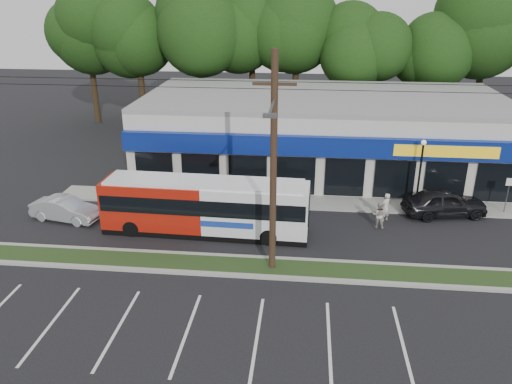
{
  "coord_description": "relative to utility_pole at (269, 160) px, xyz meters",
  "views": [
    {
      "loc": [
        4.34,
        -19.23,
        12.14
      ],
      "look_at": [
        1.83,
        5.0,
        2.22
      ],
      "focal_mm": 35.0,
      "sensor_mm": 36.0,
      "label": 1
    }
  ],
  "objects": [
    {
      "name": "lamp_post",
      "position": [
        8.17,
        7.87,
        -2.74
      ],
      "size": [
        0.3,
        0.3,
        4.25
      ],
      "color": "black",
      "rests_on": "ground"
    },
    {
      "name": "sign_post",
      "position": [
        13.17,
        7.65,
        -3.86
      ],
      "size": [
        0.45,
        0.1,
        2.23
      ],
      "color": "#59595E",
      "rests_on": "ground"
    },
    {
      "name": "pedestrian_a",
      "position": [
        6.11,
        6.0,
        -4.59
      ],
      "size": [
        0.71,
        0.69,
        1.65
      ],
      "primitive_type": "imported",
      "rotation": [
        0.0,
        0.0,
        3.86
      ],
      "color": "silver",
      "rests_on": "ground"
    },
    {
      "name": "metrobus",
      "position": [
        -3.64,
        3.57,
        -3.86
      ],
      "size": [
        11.01,
        2.66,
        2.94
      ],
      "rotation": [
        0.0,
        0.0,
        -0.03
      ],
      "color": "#AA190D",
      "rests_on": "ground"
    },
    {
      "name": "grass_strip",
      "position": [
        -2.83,
        0.07,
        -5.35
      ],
      "size": [
        40.0,
        1.6,
        0.12
      ],
      "primitive_type": "cube",
      "color": "#203114",
      "rests_on": "ground"
    },
    {
      "name": "utility_pole",
      "position": [
        0.0,
        0.0,
        0.0
      ],
      "size": [
        50.0,
        2.77,
        10.0
      ],
      "color": "black",
      "rests_on": "ground"
    },
    {
      "name": "strip_mall",
      "position": [
        2.67,
        14.99,
        -2.76
      ],
      "size": [
        25.0,
        12.55,
        5.3
      ],
      "color": "#BBB7AD",
      "rests_on": "ground"
    },
    {
      "name": "car_silver",
      "position": [
        -11.83,
        4.26,
        -4.76
      ],
      "size": [
        4.17,
        2.13,
        1.31
      ],
      "primitive_type": "imported",
      "rotation": [
        0.0,
        0.0,
        1.38
      ],
      "color": "#A7ABAF",
      "rests_on": "ground"
    },
    {
      "name": "curb_south",
      "position": [
        -2.83,
        -0.78,
        -5.34
      ],
      "size": [
        40.0,
        0.25,
        0.14
      ],
      "primitive_type": "cube",
      "color": "#9E9E93",
      "rests_on": "ground"
    },
    {
      "name": "sidewalk",
      "position": [
        2.17,
        8.07,
        -5.36
      ],
      "size": [
        32.0,
        2.2,
        0.1
      ],
      "primitive_type": "cube",
      "color": "#9E9E93",
      "rests_on": "ground"
    },
    {
      "name": "pedestrian_b",
      "position": [
        5.63,
        5.07,
        -4.66
      ],
      "size": [
        0.82,
        0.69,
        1.51
      ],
      "primitive_type": "imported",
      "rotation": [
        0.0,
        0.0,
        2.97
      ],
      "color": "#B3AAA1",
      "rests_on": "ground"
    },
    {
      "name": "curb_north",
      "position": [
        -2.83,
        0.92,
        -5.34
      ],
      "size": [
        40.0,
        0.25,
        0.14
      ],
      "primitive_type": "cube",
      "color": "#9E9E93",
      "rests_on": "ground"
    },
    {
      "name": "tree_line",
      "position": [
        1.17,
        25.07,
        3.0
      ],
      "size": [
        46.76,
        6.76,
        11.83
      ],
      "color": "black",
      "rests_on": "ground"
    },
    {
      "name": "ground",
      "position": [
        -2.83,
        -0.93,
        -5.41
      ],
      "size": [
        120.0,
        120.0,
        0.0
      ],
      "primitive_type": "plane",
      "color": "black",
      "rests_on": "ground"
    },
    {
      "name": "car_dark",
      "position": [
        9.58,
        7.08,
        -4.61
      ],
      "size": [
        4.97,
        2.73,
        1.6
      ],
      "primitive_type": "imported",
      "rotation": [
        0.0,
        0.0,
        1.76
      ],
      "color": "black",
      "rests_on": "ground"
    }
  ]
}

